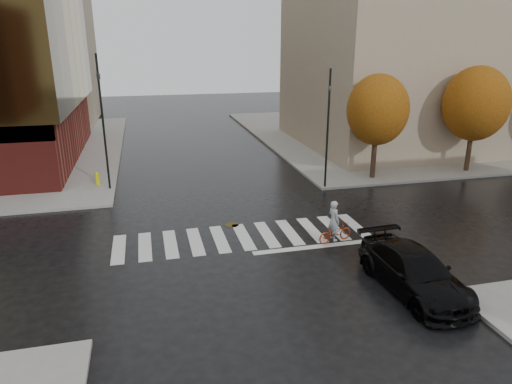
# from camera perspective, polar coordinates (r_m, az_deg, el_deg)

# --- Properties ---
(ground) EXTENTS (120.00, 120.00, 0.00)m
(ground) POSITION_cam_1_polar(r_m,az_deg,el_deg) (20.48, -1.25, -6.15)
(ground) COLOR black
(ground) RESTS_ON ground
(sidewalk_ne) EXTENTS (30.00, 30.00, 0.15)m
(sidewalk_ne) POSITION_cam_1_polar(r_m,az_deg,el_deg) (47.26, 18.55, 7.14)
(sidewalk_ne) COLOR gray
(sidewalk_ne) RESTS_ON ground
(crosswalk) EXTENTS (12.00, 3.00, 0.01)m
(crosswalk) POSITION_cam_1_polar(r_m,az_deg,el_deg) (20.93, -1.55, -5.59)
(crosswalk) COLOR silver
(crosswalk) RESTS_ON ground
(building_ne_tan) EXTENTS (16.00, 16.00, 18.00)m
(building_ne_tan) POSITION_cam_1_polar(r_m,az_deg,el_deg) (41.01, 17.95, 18.43)
(building_ne_tan) COLOR gray
(building_ne_tan) RESTS_ON sidewalk_ne
(building_nw_far) EXTENTS (14.00, 12.00, 20.00)m
(building_nw_far) POSITION_cam_1_polar(r_m,az_deg,el_deg) (56.51, -27.54, 18.08)
(building_nw_far) COLOR gray
(building_nw_far) RESTS_ON sidewalk_nw
(tree_ne_a) EXTENTS (3.80, 3.80, 6.50)m
(tree_ne_a) POSITION_cam_1_polar(r_m,az_deg,el_deg) (29.47, 14.96, 9.87)
(tree_ne_a) COLOR black
(tree_ne_a) RESTS_ON sidewalk_ne
(tree_ne_b) EXTENTS (4.20, 4.20, 6.89)m
(tree_ne_b) POSITION_cam_1_polar(r_m,az_deg,el_deg) (33.35, 25.78, 9.90)
(tree_ne_b) COLOR black
(tree_ne_b) RESTS_ON sidewalk_ne
(sedan) EXTENTS (2.37, 5.30, 1.51)m
(sedan) POSITION_cam_1_polar(r_m,az_deg,el_deg) (17.28, 19.13, -9.35)
(sedan) COLOR black
(sedan) RESTS_ON ground
(cyclist) EXTENTS (1.79, 0.99, 1.93)m
(cyclist) POSITION_cam_1_polar(r_m,az_deg,el_deg) (20.45, 9.80, -4.46)
(cyclist) COLOR #9A2C0E
(cyclist) RESTS_ON ground
(traffic_light_nw) EXTENTS (0.24, 0.21, 7.72)m
(traffic_light_nw) POSITION_cam_1_polar(r_m,az_deg,el_deg) (27.57, -18.68, 9.27)
(traffic_light_nw) COLOR black
(traffic_light_nw) RESTS_ON sidewalk_nw
(traffic_light_ne) EXTENTS (0.16, 0.18, 6.90)m
(traffic_light_ne) POSITION_cam_1_polar(r_m,az_deg,el_deg) (26.96, 8.99, 8.61)
(traffic_light_ne) COLOR black
(traffic_light_ne) RESTS_ON sidewalk_ne
(fire_hydrant) EXTENTS (0.28, 0.28, 0.79)m
(fire_hydrant) POSITION_cam_1_polar(r_m,az_deg,el_deg) (29.44, -19.24, 1.72)
(fire_hydrant) COLOR #CFD30C
(fire_hydrant) RESTS_ON sidewalk_nw
(manhole) EXTENTS (0.77, 0.77, 0.01)m
(manhole) POSITION_cam_1_polar(r_m,az_deg,el_deg) (22.23, -3.03, -4.12)
(manhole) COLOR #4E411C
(manhole) RESTS_ON ground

